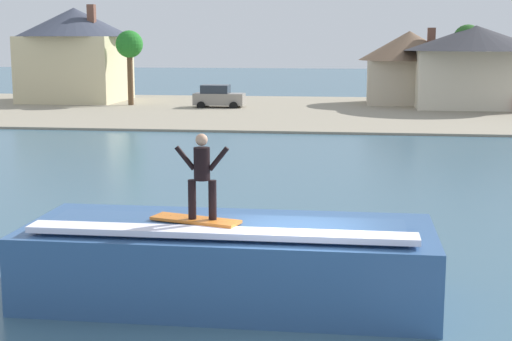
% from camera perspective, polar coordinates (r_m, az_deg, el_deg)
% --- Properties ---
extents(ground_plane, '(260.00, 260.00, 0.00)m').
position_cam_1_polar(ground_plane, '(15.01, 3.02, -10.87)').
color(ground_plane, '#3C5F72').
extents(wave_crest, '(8.32, 3.29, 1.75)m').
position_cam_1_polar(wave_crest, '(15.64, -2.07, -6.82)').
color(wave_crest, '#325789').
rests_on(wave_crest, ground_plane).
extents(surfboard, '(1.89, 1.01, 0.06)m').
position_cam_1_polar(surfboard, '(15.08, -4.57, -3.73)').
color(surfboard, orange).
rests_on(surfboard, wave_crest).
extents(surfer, '(1.08, 0.32, 1.70)m').
position_cam_1_polar(surfer, '(14.80, -4.09, -0.11)').
color(surfer, black).
rests_on(surfer, surfboard).
extents(shoreline_bank, '(120.00, 27.06, 0.14)m').
position_cam_1_polar(shoreline_bank, '(56.69, 6.49, 4.46)').
color(shoreline_bank, gray).
rests_on(shoreline_bank, ground_plane).
extents(car_near_shore, '(3.89, 2.05, 1.86)m').
position_cam_1_polar(car_near_shore, '(59.01, -2.85, 5.57)').
color(car_near_shore, gray).
rests_on(car_near_shore, ground_plane).
extents(house_with_chimney, '(9.77, 9.77, 8.17)m').
position_cam_1_polar(house_with_chimney, '(66.65, -13.45, 8.76)').
color(house_with_chimney, beige).
rests_on(house_with_chimney, ground_plane).
extents(house_gabled_white, '(10.75, 10.75, 6.38)m').
position_cam_1_polar(house_gabled_white, '(60.19, 16.16, 8.09)').
color(house_gabled_white, beige).
rests_on(house_gabled_white, ground_plane).
extents(house_small_cottage, '(8.16, 8.16, 6.25)m').
position_cam_1_polar(house_small_cottage, '(63.06, 11.44, 7.98)').
color(house_small_cottage, beige).
rests_on(house_small_cottage, ground_plane).
extents(tree_tall_bare, '(2.21, 2.21, 6.46)m').
position_cam_1_polar(tree_tall_bare, '(60.39, 15.63, 9.31)').
color(tree_tall_bare, brown).
rests_on(tree_tall_bare, ground_plane).
extents(tree_short_bushy, '(2.16, 2.16, 6.05)m').
position_cam_1_polar(tree_short_bushy, '(61.59, -9.52, 9.17)').
color(tree_short_bushy, brown).
rests_on(tree_short_bushy, ground_plane).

